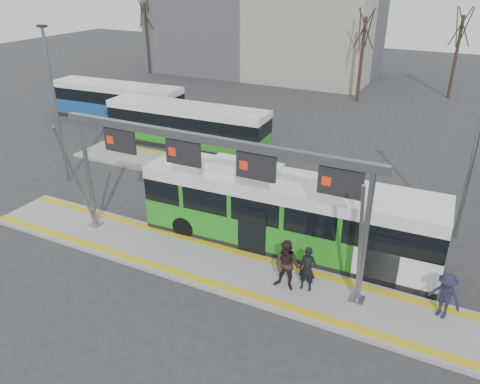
% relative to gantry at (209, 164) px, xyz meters
% --- Properties ---
extents(ground, '(120.00, 120.00, 0.00)m').
position_rel_gantry_xyz_m(ground, '(0.35, -0.25, -4.30)').
color(ground, '#2D2D30').
rests_on(ground, ground).
extents(platform_main, '(22.00, 3.00, 0.15)m').
position_rel_gantry_xyz_m(platform_main, '(0.35, -0.25, -4.22)').
color(platform_main, gray).
rests_on(platform_main, ground).
extents(platform_second, '(20.00, 3.00, 0.15)m').
position_rel_gantry_xyz_m(platform_second, '(-3.65, 7.75, -4.22)').
color(platform_second, gray).
rests_on(platform_second, ground).
extents(tactile_main, '(22.00, 2.65, 0.02)m').
position_rel_gantry_xyz_m(tactile_main, '(0.35, -0.25, -4.14)').
color(tactile_main, gold).
rests_on(tactile_main, platform_main).
extents(tactile_second, '(20.00, 0.35, 0.02)m').
position_rel_gantry_xyz_m(tactile_second, '(-3.65, 8.90, -4.14)').
color(tactile_second, gold).
rests_on(tactile_second, platform_second).
extents(gantry, '(13.00, 1.68, 5.20)m').
position_rel_gantry_xyz_m(gantry, '(0.00, 0.00, 0.00)').
color(gantry, slate).
rests_on(gantry, platform_main).
extents(hero_bus, '(12.38, 3.03, 3.38)m').
position_rel_gantry_xyz_m(hero_bus, '(2.16, 2.46, -2.75)').
color(hero_bus, black).
rests_on(hero_bus, ground).
extents(bg_bus_green, '(11.12, 2.73, 2.76)m').
position_rel_gantry_xyz_m(bg_bus_green, '(-8.25, 11.22, -2.94)').
color(bg_bus_green, black).
rests_on(bg_bus_green, ground).
extents(bg_bus_blue, '(10.75, 2.93, 2.77)m').
position_rel_gantry_xyz_m(bg_bus_blue, '(-16.33, 13.94, -2.93)').
color(bg_bus_blue, black).
rests_on(bg_bus_blue, ground).
extents(passenger_a, '(0.64, 0.42, 1.72)m').
position_rel_gantry_xyz_m(passenger_a, '(4.03, -0.15, -3.29)').
color(passenger_a, black).
rests_on(passenger_a, platform_main).
extents(passenger_b, '(0.97, 0.76, 1.97)m').
position_rel_gantry_xyz_m(passenger_b, '(3.34, -0.44, -3.17)').
color(passenger_b, black).
rests_on(passenger_b, platform_main).
extents(passenger_c, '(1.24, 0.99, 1.68)m').
position_rel_gantry_xyz_m(passenger_c, '(8.58, 0.47, -3.31)').
color(passenger_c, '#1F1E36').
rests_on(passenger_c, platform_main).
extents(tree_left, '(1.40, 1.40, 8.05)m').
position_rel_gantry_xyz_m(tree_left, '(-0.98, 27.74, 1.80)').
color(tree_left, '#382B21').
rests_on(tree_left, ground).
extents(tree_mid, '(1.40, 1.40, 8.07)m').
position_rel_gantry_xyz_m(tree_mid, '(6.18, 32.68, 1.82)').
color(tree_mid, '#382B21').
rests_on(tree_mid, ground).
extents(tree_far, '(1.40, 1.40, 8.42)m').
position_rel_gantry_xyz_m(tree_far, '(-24.97, 29.56, 2.08)').
color(tree_far, '#382B21').
rests_on(tree_far, ground).
extents(lamp_west, '(0.50, 0.25, 8.26)m').
position_rel_gantry_xyz_m(lamp_west, '(-11.18, 3.37, 0.08)').
color(lamp_west, slate).
rests_on(lamp_west, ground).
extents(lamp_east, '(0.50, 0.25, 7.37)m').
position_rel_gantry_xyz_m(lamp_east, '(8.63, 6.48, -0.37)').
color(lamp_east, slate).
rests_on(lamp_east, ground).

